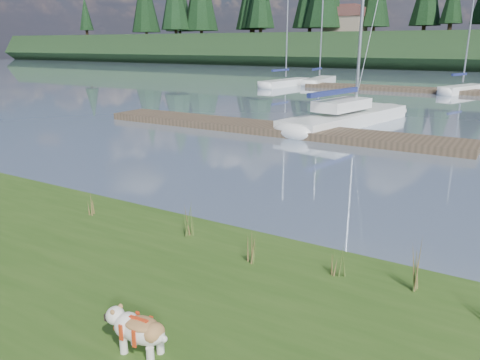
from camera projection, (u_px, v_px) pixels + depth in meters
The scene contains 16 objects.
ground at pixel (447, 93), 34.94m from camera, with size 200.00×200.00×0.00m, color gray.
bulldog at pixel (139, 329), 4.98m from camera, with size 0.77×0.36×0.46m.
sailboat_main at pixel (354, 114), 21.72m from camera, with size 3.67×9.65×13.55m.
dock_near at pixel (269, 128), 19.63m from camera, with size 16.00×2.00×0.30m, color #4C3D2C.
dock_far at pixel (477, 92), 33.90m from camera, with size 26.00×2.20×0.30m, color #4C3D2C.
sailboat_bg_0 at pixel (290, 82), 41.07m from camera, with size 2.25×7.34×10.57m.
sailboat_bg_1 at pixel (321, 80), 43.09m from camera, with size 2.29×7.57×11.17m.
sailboat_bg_2 at pixel (465, 88), 35.11m from camera, with size 3.02×5.77×8.87m.
weed_0 at pixel (188, 221), 8.09m from camera, with size 0.17×0.14×0.62m.
weed_1 at pixel (251, 247), 7.12m from camera, with size 0.17×0.14×0.55m.
weed_2 at pixel (412, 267), 6.27m from camera, with size 0.17×0.14×0.79m.
weed_3 at pixel (94, 205), 9.05m from camera, with size 0.17×0.14×0.50m.
weed_4 at pixel (339, 262), 6.70m from camera, with size 0.17×0.14×0.47m.
mud_lip at pixel (196, 233), 8.96m from camera, with size 60.00×0.50×0.14m, color #33281C.
conifer_1 at pixel (253, 0), 85.31m from camera, with size 4.40×4.40×11.30m.
house_0 at pixel (345, 20), 76.67m from camera, with size 6.30×5.30×4.65m.
Camera 1 is at (5.03, -8.27, 3.56)m, focal length 35.00 mm.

